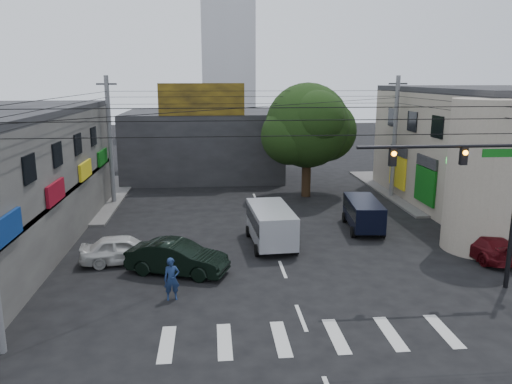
{
  "coord_description": "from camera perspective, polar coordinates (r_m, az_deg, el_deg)",
  "views": [
    {
      "loc": [
        -3.35,
        -20.4,
        9.03
      ],
      "look_at": [
        -1.11,
        4.0,
        3.4
      ],
      "focal_mm": 35.0,
      "sensor_mm": 36.0,
      "label": 1
    }
  ],
  "objects": [
    {
      "name": "billboard",
      "position": [
        41.54,
        -6.25,
        10.47
      ],
      "size": [
        7.0,
        0.3,
        2.6
      ],
      "primitive_type": "cube",
      "color": "olive",
      "rests_on": "building_far"
    },
    {
      "name": "maroon_sedan",
      "position": [
        28.29,
        24.46,
        -5.48
      ],
      "size": [
        2.8,
        4.93,
        1.32
      ],
      "primitive_type": "imported",
      "rotation": [
        0.0,
        0.0,
        3.25
      ],
      "color": "#4D0B10",
      "rests_on": "ground"
    },
    {
      "name": "dark_sedan",
      "position": [
        23.9,
        -8.98,
        -7.42
      ],
      "size": [
        4.72,
        5.82,
        1.57
      ],
      "primitive_type": "imported",
      "rotation": [
        0.0,
        0.0,
        1.22
      ],
      "color": "black",
      "rests_on": "ground"
    },
    {
      "name": "traffic_officer",
      "position": [
        21.22,
        -9.61,
        -9.78
      ],
      "size": [
        0.78,
        0.62,
        1.81
      ],
      "primitive_type": "imported",
      "rotation": [
        0.0,
        0.0,
        0.15
      ],
      "color": "#15274C",
      "rests_on": "ground"
    },
    {
      "name": "sidewalk_far_right",
      "position": [
        44.84,
        23.31,
        0.34
      ],
      "size": [
        16.0,
        16.0,
        0.15
      ],
      "primitive_type": "cube",
      "color": "#514F4C",
      "rests_on": "ground"
    },
    {
      "name": "corner_column",
      "position": [
        28.75,
        24.8,
        1.65
      ],
      "size": [
        4.0,
        4.0,
        8.0
      ],
      "primitive_type": "cylinder",
      "color": "gray",
      "rests_on": "ground"
    },
    {
      "name": "utility_pole_far_right",
      "position": [
        39.2,
        15.56,
        5.97
      ],
      "size": [
        0.32,
        0.32,
        9.2
      ],
      "primitive_type": "cylinder",
      "color": "#59595B",
      "rests_on": "ground"
    },
    {
      "name": "utility_pole_far_left",
      "position": [
        37.36,
        -16.33,
        5.6
      ],
      "size": [
        0.32,
        0.32,
        9.2
      ],
      "primitive_type": "cylinder",
      "color": "#59595B",
      "rests_on": "ground"
    },
    {
      "name": "ground",
      "position": [
        22.56,
        3.8,
        -10.69
      ],
      "size": [
        160.0,
        160.0,
        0.0
      ],
      "primitive_type": "plane",
      "color": "black",
      "rests_on": "ground"
    },
    {
      "name": "tower_distant",
      "position": [
        91.39,
        -3.32,
        21.07
      ],
      "size": [
        9.0,
        9.0,
        44.0
      ],
      "primitive_type": "cube",
      "color": "silver",
      "rests_on": "ground"
    },
    {
      "name": "navy_van",
      "position": [
        30.92,
        12.16,
        -2.59
      ],
      "size": [
        4.92,
        2.68,
        1.82
      ],
      "primitive_type": null,
      "rotation": [
        0.0,
        0.0,
        1.47
      ],
      "color": "black",
      "rests_on": "ground"
    },
    {
      "name": "building_far",
      "position": [
        46.8,
        -6.03,
        5.46
      ],
      "size": [
        14.0,
        10.0,
        6.0
      ],
      "primitive_type": "cube",
      "color": "#232326",
      "rests_on": "ground"
    },
    {
      "name": "building_right",
      "position": [
        39.96,
        27.18,
        4.28
      ],
      "size": [
        14.0,
        18.0,
        8.0
      ],
      "primitive_type": "cube",
      "color": "gray",
      "rests_on": "ground"
    },
    {
      "name": "sidewalk_far_left",
      "position": [
        42.07,
        -25.49,
        -0.64
      ],
      "size": [
        16.0,
        16.0,
        0.15
      ],
      "primitive_type": "cube",
      "color": "#514F4C",
      "rests_on": "ground"
    },
    {
      "name": "traffic_gantry",
      "position": [
        22.78,
        24.25,
        1.15
      ],
      "size": [
        7.1,
        0.35,
        7.2
      ],
      "color": "black",
      "rests_on": "ground"
    },
    {
      "name": "white_compact",
      "position": [
        25.79,
        -14.86,
        -6.33
      ],
      "size": [
        2.65,
        4.58,
        1.43
      ],
      "primitive_type": "imported",
      "rotation": [
        0.0,
        0.0,
        1.69
      ],
      "color": "beige",
      "rests_on": "ground"
    },
    {
      "name": "street_tree",
      "position": [
        38.28,
        5.89,
        7.53
      ],
      "size": [
        6.4,
        6.4,
        8.7
      ],
      "color": "black",
      "rests_on": "ground"
    },
    {
      "name": "silver_minivan",
      "position": [
        27.45,
        1.71,
        -3.96
      ],
      "size": [
        5.16,
        2.65,
        2.11
      ],
      "primitive_type": null,
      "rotation": [
        0.0,
        0.0,
        1.63
      ],
      "color": "#A8AAB0",
      "rests_on": "ground"
    }
  ]
}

